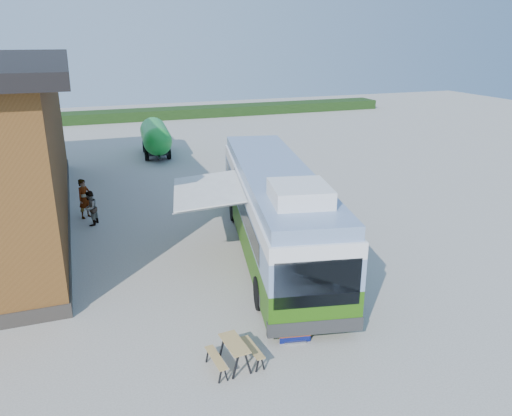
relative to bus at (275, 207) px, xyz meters
name	(u,v)px	position (x,y,z in m)	size (l,w,h in m)	color
ground	(264,284)	(-1.40, -2.48, -1.94)	(100.00, 100.00, 0.00)	#BCB7AD
hedge	(209,111)	(6.60, 35.52, -1.44)	(40.00, 3.00, 1.00)	#264419
bus	(275,207)	(0.00, 0.00, 0.00)	(5.39, 13.52, 4.07)	#377012
awning	(213,185)	(-2.40, 0.39, 1.02)	(3.50, 4.79, 0.53)	white
banner	(296,316)	(-1.82, -6.12, -1.07)	(0.92, 0.30, 2.14)	#0B1356
picnic_table	(235,349)	(-3.78, -6.55, -1.40)	(1.39, 1.26, 0.73)	tan
person_a	(84,199)	(-7.10, 6.86, -0.98)	(0.70, 0.46, 1.93)	#999999
person_b	(90,208)	(-6.88, 5.73, -1.12)	(0.80, 0.62, 1.64)	#999999
slurry_tanker	(155,136)	(-1.76, 18.80, -0.53)	(2.33, 6.64, 2.45)	green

